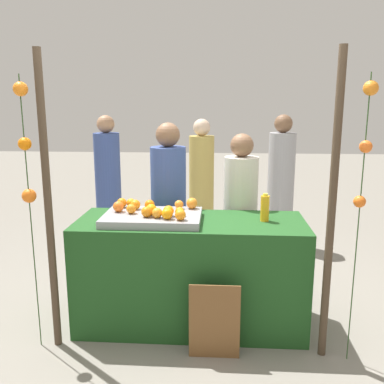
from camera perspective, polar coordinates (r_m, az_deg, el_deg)
name	(u,v)px	position (r m, az deg, el deg)	size (l,w,h in m)	color
ground_plane	(191,322)	(3.72, -0.16, -17.20)	(24.00, 24.00, 0.00)	gray
stall_counter	(191,272)	(3.52, -0.17, -10.86)	(1.83, 0.70, 0.89)	#1E4C1E
orange_tray	(153,217)	(3.36, -5.37, -3.46)	(0.77, 0.51, 0.06)	gray
orange_0	(135,205)	(3.49, -7.68, -1.70)	(0.08, 0.08, 0.08)	orange
orange_1	(180,212)	(3.26, -1.67, -2.70)	(0.07, 0.07, 0.07)	orange
orange_2	(150,205)	(3.47, -5.76, -1.73)	(0.08, 0.08, 0.08)	orange
orange_3	(118,207)	(3.44, -9.95, -1.96)	(0.09, 0.09, 0.09)	orange
orange_4	(122,203)	(3.57, -9.50, -1.46)	(0.08, 0.08, 0.08)	orange
orange_5	(167,214)	(3.18, -3.38, -2.97)	(0.09, 0.09, 0.09)	orange
orange_6	(131,203)	(3.58, -8.26, -1.46)	(0.07, 0.07, 0.07)	orange
orange_7	(151,209)	(3.32, -5.54, -2.36)	(0.09, 0.09, 0.09)	orange
orange_8	(179,205)	(3.48, -1.77, -1.71)	(0.07, 0.07, 0.07)	orange
orange_9	(157,213)	(3.22, -4.76, -2.84)	(0.08, 0.08, 0.08)	orange
orange_10	(168,211)	(3.26, -3.21, -2.58)	(0.09, 0.09, 0.09)	orange
orange_11	(131,209)	(3.37, -8.23, -2.28)	(0.08, 0.08, 0.08)	orange
orange_12	(180,215)	(3.15, -1.58, -3.12)	(0.08, 0.08, 0.08)	orange
orange_13	(192,203)	(3.49, -0.07, -1.54)	(0.09, 0.09, 0.09)	orange
orange_14	(147,212)	(3.25, -6.17, -2.69)	(0.08, 0.08, 0.08)	orange
juice_bottle	(265,208)	(3.38, 9.85, -2.16)	(0.07, 0.07, 0.22)	gold
chalkboard_sign	(214,322)	(3.16, 3.06, -17.19)	(0.37, 0.03, 0.58)	brown
vendor_left	(169,216)	(3.99, -3.17, -3.29)	(0.33, 0.33, 1.64)	#384C8C
vendor_right	(240,223)	(3.93, 6.52, -4.25)	(0.31, 0.31, 1.55)	beige
crowd_person_0	(108,184)	(5.60, -11.30, 1.08)	(0.33, 0.33, 1.66)	#384C8C
crowd_person_1	(201,185)	(5.50, 1.29, 0.90)	(0.32, 0.32, 1.61)	tan
crowd_person_2	(281,186)	(5.47, 11.92, 0.86)	(0.33, 0.33, 1.67)	#99999E
canopy_post_left	(48,206)	(3.18, -18.90, -1.85)	(0.06, 0.06, 2.18)	#473828
canopy_post_right	(332,211)	(3.04, 18.40, -2.48)	(0.06, 0.06, 2.18)	#473828
garland_strand_left	(25,148)	(3.14, -21.67, 5.55)	(0.10, 0.10, 2.01)	#2D4C23
garland_strand_right	(366,142)	(2.96, 22.48, 6.23)	(0.10, 0.11, 2.01)	#2D4C23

